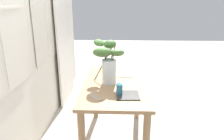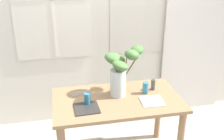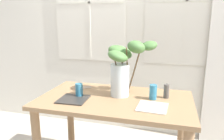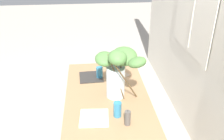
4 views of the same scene
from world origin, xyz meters
The scene contains 10 objects.
back_wall_with_windows centered at (0.00, 1.02, 1.35)m, with size 4.66×0.14×2.67m.
curtain_sheer_side centered at (1.28, 0.89, 1.29)m, with size 0.89×0.03×2.59m, color silver.
dining_table centered at (0.00, 0.00, 0.64)m, with size 1.28×0.73×0.77m.
vase_with_branches centered at (0.05, 0.09, 1.04)m, with size 0.49×0.41×0.51m.
drinking_glass_blue_left centered at (-0.31, -0.05, 0.83)m, with size 0.06×0.06×0.12m, color teal.
drinking_glass_blue_right centered at (0.31, 0.06, 0.84)m, with size 0.06×0.06×0.13m, color teal.
plate_square_left centered at (-0.32, -0.13, 0.78)m, with size 0.23×0.23×0.01m, color #2D2B28.
plate_square_right centered at (0.32, -0.13, 0.78)m, with size 0.22×0.22×0.01m, color silver.
napkin_folded centered at (-0.37, 0.19, 0.78)m, with size 0.17×0.08×0.00m, color gray.
pillar_candle centered at (0.42, 0.12, 0.83)m, with size 0.05×0.05×0.13m.
Camera 2 is at (-0.53, -2.33, 2.11)m, focal length 43.34 mm.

